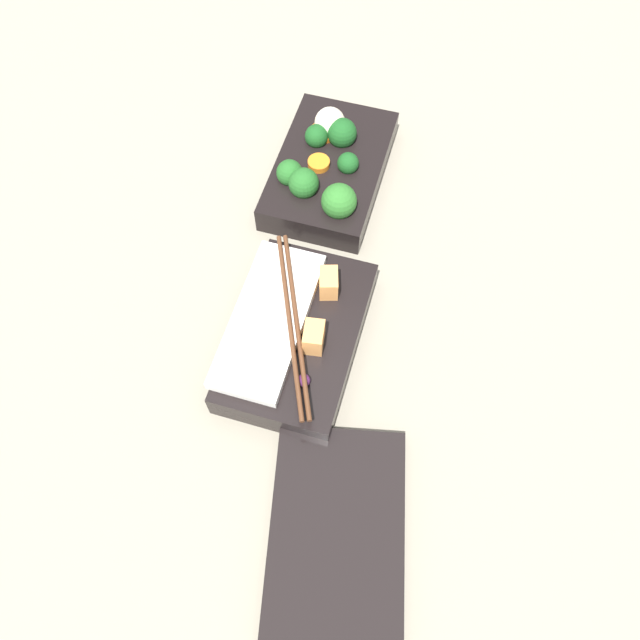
% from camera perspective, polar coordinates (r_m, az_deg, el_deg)
% --- Properties ---
extents(ground_plane, '(3.00, 3.00, 0.00)m').
position_cam_1_polar(ground_plane, '(0.75, 0.80, 6.14)').
color(ground_plane, gray).
extents(bento_tray_vegetable, '(0.21, 0.13, 0.07)m').
position_cam_1_polar(bento_tray_vegetable, '(0.80, 0.83, 13.76)').
color(bento_tray_vegetable, black).
rests_on(bento_tray_vegetable, ground_plane).
extents(bento_tray_rice, '(0.21, 0.13, 0.07)m').
position_cam_1_polar(bento_tray_rice, '(0.67, -2.64, -1.18)').
color(bento_tray_rice, black).
rests_on(bento_tray_rice, ground_plane).
extents(bento_lid, '(0.22, 0.17, 0.02)m').
position_cam_1_polar(bento_lid, '(0.62, 1.53, -19.02)').
color(bento_lid, black).
rests_on(bento_lid, ground_plane).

